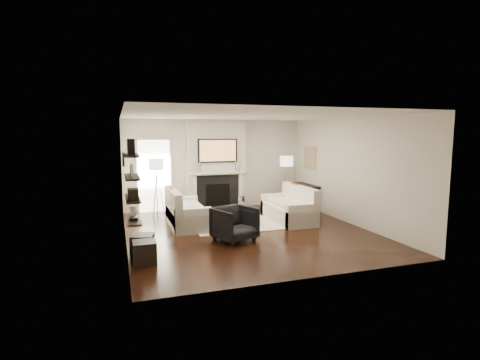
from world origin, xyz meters
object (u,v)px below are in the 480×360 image
object	(u,v)px
lamp_right_shade	(287,161)
armchair	(235,222)
lamp_left_shade	(156,164)
coffee_table	(236,209)
ottoman_near	(143,245)
loveseat_right_base	(288,213)
loveseat_left_base	(187,218)

from	to	relation	value
lamp_right_shade	armchair	bearing A→B (deg)	-131.80
lamp_left_shade	coffee_table	bearing A→B (deg)	-41.73
lamp_right_shade	ottoman_near	size ratio (longest dim) A/B	1.00
armchair	coffee_table	bearing A→B (deg)	49.16
coffee_table	lamp_right_shade	distance (m)	2.82
lamp_left_shade	lamp_right_shade	bearing A→B (deg)	-0.64
loveseat_right_base	lamp_left_shade	xyz separation A→B (m)	(-3.20, 1.64, 1.24)
loveseat_left_base	loveseat_right_base	distance (m)	2.64
loveseat_right_base	lamp_left_shade	size ratio (longest dim) A/B	4.50
coffee_table	ottoman_near	size ratio (longest dim) A/B	2.75
loveseat_right_base	armchair	world-z (taller)	armchair
ottoman_near	armchair	bearing A→B (deg)	10.95
loveseat_left_base	lamp_right_shade	size ratio (longest dim) A/B	4.50
loveseat_left_base	armchair	world-z (taller)	armchair
loveseat_left_base	lamp_left_shade	size ratio (longest dim) A/B	4.50
loveseat_right_base	lamp_right_shade	size ratio (longest dim) A/B	4.50
ottoman_near	loveseat_left_base	bearing A→B (deg)	58.62
loveseat_right_base	ottoman_near	bearing A→B (deg)	-156.56
loveseat_right_base	coffee_table	distance (m)	1.43
coffee_table	loveseat_left_base	bearing A→B (deg)	166.98
coffee_table	armchair	bearing A→B (deg)	-109.00
loveseat_right_base	coffee_table	bearing A→B (deg)	178.15
lamp_right_shade	ottoman_near	bearing A→B (deg)	-144.26
armchair	lamp_left_shade	xyz separation A→B (m)	(-1.33, 2.92, 1.05)
armchair	ottoman_near	world-z (taller)	armchair
loveseat_left_base	lamp_left_shade	world-z (taller)	lamp_left_shade
loveseat_left_base	loveseat_right_base	world-z (taller)	same
loveseat_left_base	armchair	distance (m)	1.78
lamp_left_shade	lamp_right_shade	xyz separation A→B (m)	(3.90, -0.04, 0.00)
loveseat_right_base	armchair	bearing A→B (deg)	-145.67
loveseat_left_base	armchair	xyz separation A→B (m)	(0.74, -1.60, 0.19)
coffee_table	lamp_left_shade	world-z (taller)	lamp_left_shade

